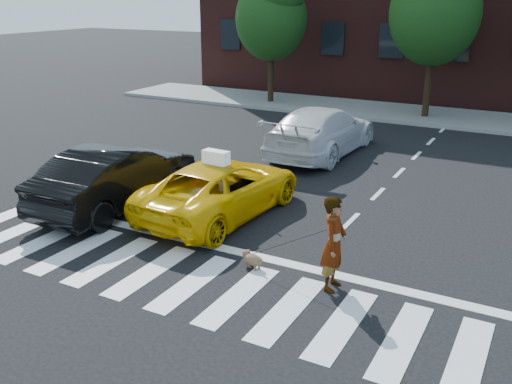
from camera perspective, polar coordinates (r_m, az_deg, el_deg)
ground at (r=11.04m, az=-6.35°, el=-9.04°), size 120.00×120.00×0.00m
crosswalk at (r=11.03m, az=-6.35°, el=-9.02°), size 13.00×2.40×0.01m
stop_line at (r=12.23m, az=-2.09°, el=-5.92°), size 12.00×0.30×0.01m
sidewalk_far at (r=26.53m, az=15.68°, el=7.47°), size 30.00×4.00×0.15m
tree_left at (r=27.93m, az=1.60°, el=17.77°), size 3.39×3.38×6.50m
tree_mid at (r=25.43m, az=17.64°, el=17.69°), size 3.69×3.69×7.10m
taxi at (r=14.02m, az=-3.51°, el=0.40°), size 2.55×5.01×1.36m
black_sedan at (r=14.86m, az=-13.76°, el=1.48°), size 1.79×4.91×1.61m
white_suv at (r=19.43m, az=6.56°, el=6.11°), size 2.35×5.60×1.61m
woman at (r=10.51m, az=7.81°, el=-5.12°), size 0.47×0.69×1.81m
dog at (r=11.46m, az=-0.43°, el=-6.70°), size 0.57×0.36×0.33m
taxi_sign at (r=13.61m, az=-4.02°, el=3.49°), size 0.67×0.32×0.32m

